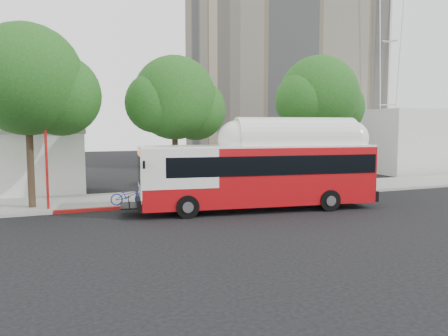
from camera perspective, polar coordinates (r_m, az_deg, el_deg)
The scene contains 11 objects.
ground at distance 21.57m, azimuth 0.50°, elevation -6.37°, with size 120.00×120.00×0.00m, color black.
sidewalk at distance 27.59m, azimuth -4.61°, elevation -3.61°, with size 60.00×5.00×0.15m, color gray.
curb_strip at distance 25.15m, azimuth -2.87°, elevation -4.50°, with size 60.00×0.30×0.15m, color gray.
red_curb_segment at distance 24.36m, azimuth -9.58°, elevation -4.88°, with size 10.00×0.32×0.16m, color #9F1411.
street_tree_left at distance 25.21m, azimuth -23.23°, elevation 9.99°, with size 6.67×5.80×9.74m.
street_tree_mid at distance 26.69m, azimuth -5.66°, elevation 8.63°, with size 5.75×5.00×8.62m.
street_tree_right at distance 30.85m, azimuth 12.88°, elevation 8.74°, with size 6.21×5.40×9.18m.
apartment_tower at distance 55.76m, azimuth 7.18°, elevation 19.13°, with size 18.00×18.00×37.00m.
horizon_block at distance 52.03m, azimuth 25.26°, elevation 3.39°, with size 20.00×12.00×6.00m, color silver.
transit_bus at distance 23.15m, azimuth 4.76°, elevation -0.96°, with size 13.50×4.33×3.93m.
signal_pole at distance 24.24m, azimuth -22.15°, elevation 0.20°, with size 0.13×0.44×4.62m.
Camera 1 is at (-7.96, -19.55, 4.44)m, focal length 35.00 mm.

